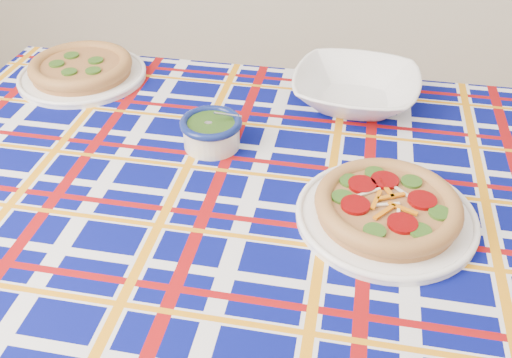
# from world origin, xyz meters

# --- Properties ---
(dining_table) EXTENTS (1.75, 1.25, 0.75)m
(dining_table) POSITION_xyz_m (-0.54, 0.32, 0.68)
(dining_table) COLOR brown
(dining_table) RESTS_ON floor
(tablecloth) EXTENTS (1.78, 1.29, 0.11)m
(tablecloth) POSITION_xyz_m (-0.54, 0.32, 0.70)
(tablecloth) COLOR #050A62
(tablecloth) RESTS_ON dining_table
(main_focaccia_plate) EXTENTS (0.34, 0.34, 0.06)m
(main_focaccia_plate) POSITION_xyz_m (-0.38, 0.24, 0.79)
(main_focaccia_plate) COLOR #A36939
(main_focaccia_plate) RESTS_ON tablecloth
(pesto_bowl) EXTENTS (0.16, 0.16, 0.08)m
(pesto_bowl) POSITION_xyz_m (-0.71, 0.47, 0.80)
(pesto_bowl) COLOR #1B390F
(pesto_bowl) RESTS_ON tablecloth
(serving_bowl) EXTENTS (0.35, 0.35, 0.07)m
(serving_bowl) POSITION_xyz_m (-0.39, 0.66, 0.79)
(serving_bowl) COLOR white
(serving_bowl) RESTS_ON tablecloth
(second_focaccia_plate) EXTENTS (0.39, 0.39, 0.06)m
(second_focaccia_plate) POSITION_xyz_m (-1.06, 0.77, 0.79)
(second_focaccia_plate) COLOR #A36939
(second_focaccia_plate) RESTS_ON tablecloth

